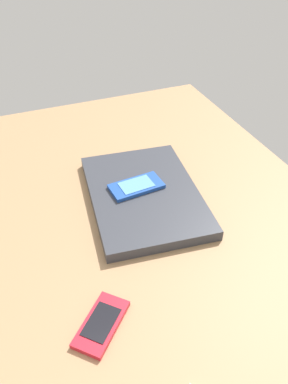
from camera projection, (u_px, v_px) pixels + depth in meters
The scene contains 4 objects.
desk_surface at pixel (150, 229), 80.31cm from camera, with size 120.00×80.00×3.00cm, color #9E7751.
laptop_closed at pixel (144, 195), 84.88cm from camera, with size 32.62×23.04×2.39cm, color #33353D.
cell_phone_on_laptop at pixel (136, 186), 84.61cm from camera, with size 6.84×12.01×0.99cm.
cell_phone_on_desk at pixel (101, 324), 60.87cm from camera, with size 11.19×11.15×1.11cm.
Camera 1 is at (-53.14, 22.43, 57.94)cm, focal length 36.07 mm.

